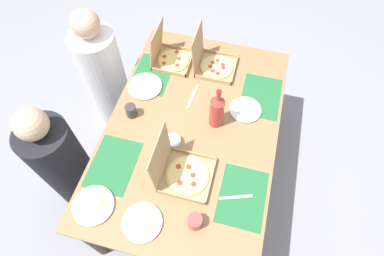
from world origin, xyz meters
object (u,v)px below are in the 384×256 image
Objects in this scene: soda_bottle at (217,111)px; plate_near_right at (94,205)px; diner_left_seat at (65,165)px; cup_clear_right at (195,221)px; plate_far_left at (145,86)px; pizza_box_edge_far at (170,57)px; cup_clear_left at (131,110)px; plate_near_left at (245,110)px; diner_right_seat at (106,81)px; pizza_box_corner_left at (213,63)px; pizza_box_corner_right at (182,171)px; plate_far_right at (142,223)px; condiment_bowl at (173,141)px.

plate_near_right is at bearing 143.08° from soda_bottle.
cup_clear_right is at bearing -102.46° from diner_left_seat.
plate_far_left is 1.00m from cup_clear_right.
plate_far_left is at bearing 160.87° from pizza_box_edge_far.
cup_clear_right is at bearing -135.39° from cup_clear_left.
diner_right_seat reaches higher than plate_near_left.
plate_near_left is (-0.30, -0.61, -0.04)m from pizza_box_edge_far.
plate_near_right is 0.19× the size of diner_right_seat.
plate_far_left is at bearing 0.24° from plate_near_right.
pizza_box_corner_left is 0.94× the size of soda_bottle.
plate_near_left is 1.14m from diner_right_seat.
cup_clear_left is 0.59m from diner_right_seat.
soda_bottle is (-0.44, -0.44, 0.09)m from pizza_box_edge_far.
pizza_box_corner_right is at bearing 152.76° from plate_near_left.
plate_far_right is 1.26m from diner_right_seat.
plate_far_right is 2.33× the size of condiment_bowl.
plate_near_right is 2.46× the size of condiment_bowl.
pizza_box_edge_far is 1.34× the size of plate_far_right.
cup_clear_left is (0.63, 0.01, 0.03)m from plate_near_right.
pizza_box_corner_left is 0.27× the size of diner_left_seat.
plate_near_right is at bearing 125.52° from pizza_box_corner_right.
pizza_box_corner_left is 0.44m from plate_near_left.
plate_near_left is 1.28m from diner_left_seat.
pizza_box_corner_right reaches higher than plate_near_left.
pizza_box_edge_far is at bearing 64.02° from plate_near_left.
pizza_box_edge_far is 1.27× the size of plate_near_right.
pizza_box_edge_far reaches higher than plate_far_left.
pizza_box_corner_right is at bearing 164.82° from soda_bottle.
plate_far_left is 0.87m from plate_near_right.
cup_clear_left is at bearing 66.19° from condiment_bowl.
pizza_box_corner_left reaches higher than plate_near_left.
soda_bottle reaches higher than condiment_bowl.
plate_near_left is at bearing -97.49° from diner_right_seat.
pizza_box_edge_far is 0.91m from pizza_box_corner_right.
cup_clear_left is at bearing 168.71° from pizza_box_edge_far.
diner_left_seat reaches higher than pizza_box_edge_far.
plate_far_right is 0.78m from soda_bottle.
condiment_bowl is (0.49, -0.31, 0.02)m from plate_near_right.
plate_near_left is 2.39× the size of cup_clear_left.
pizza_box_edge_far reaches higher than plate_near_left.
pizza_box_corner_right is 1.53× the size of plate_near_left.
pizza_box_corner_right is 1.36× the size of plate_far_left.
pizza_box_corner_left is 1.20m from plate_far_right.
condiment_bowl reaches higher than plate_far_left.
plate_near_left is at bearing -136.81° from pizza_box_corner_left.
soda_bottle is 3.42× the size of condiment_bowl.
cup_clear_left is 0.61m from diner_left_seat.
cup_clear_right is at bearing -150.16° from condiment_bowl.
plate_far_right is at bearing 104.56° from cup_clear_right.
condiment_bowl is (0.19, 0.11, -0.02)m from pizza_box_corner_right.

